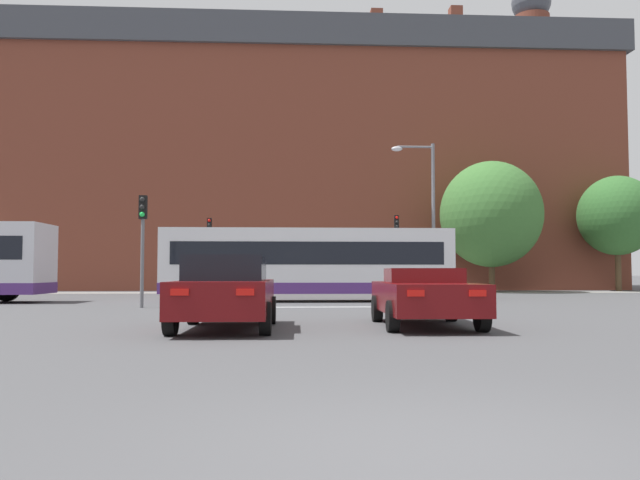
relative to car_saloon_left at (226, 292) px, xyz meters
The scene contains 15 objects.
ground_plane 9.42m from the car_saloon_left, 76.00° to the right, with size 400.00×400.00×0.00m, color #474749.
stop_line_strip 8.57m from the car_saloon_left, 74.57° to the left, with size 8.92×0.30×0.01m, color silver.
far_pavement 23.45m from the car_saloon_left, 84.44° to the left, with size 69.92×2.50×0.01m, color gray.
brick_civic_building 35.64m from the car_saloon_left, 87.56° to the left, with size 46.72×15.44×24.33m.
car_saloon_left is the anchor object (origin of this frame).
car_roadster_right 4.37m from the car_saloon_left, ahead, with size 2.12×4.41×1.29m.
bus_crossing_lead 12.63m from the car_saloon_left, 80.24° to the left, with size 11.69×2.76×2.95m.
traffic_light_near_left 9.07m from the car_saloon_left, 113.90° to the left, with size 0.26×0.31×3.81m.
traffic_light_far_right 23.82m from the car_saloon_left, 71.19° to the left, with size 0.26×0.31×4.50m.
traffic_light_far_left 23.03m from the car_saloon_left, 97.89° to the left, with size 0.26×0.31×4.30m.
street_lamp_junction 16.71m from the car_saloon_left, 62.39° to the left, with size 1.98×0.36×7.03m.
pedestrian_waiting 22.92m from the car_saloon_left, 81.82° to the left, with size 0.45×0.41×1.64m.
pedestrian_walking_east 25.32m from the car_saloon_left, 69.45° to the left, with size 0.30×0.44×1.73m.
tree_by_building 27.81m from the car_saloon_left, 60.16° to the left, with size 6.14×6.14×7.95m.
tree_kerbside 33.69m from the car_saloon_left, 48.41° to the left, with size 4.80×4.80×7.31m.
Camera 1 is at (-1.01, -4.12, 1.20)m, focal length 35.00 mm.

